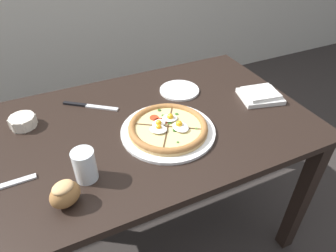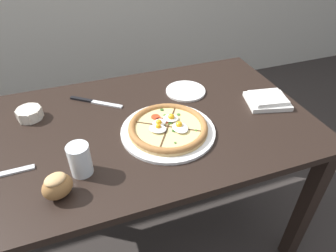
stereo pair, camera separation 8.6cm
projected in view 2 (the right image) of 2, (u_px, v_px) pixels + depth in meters
name	position (u px, v px, depth m)	size (l,w,h in m)	color
ground_plane	(148.00, 231.00, 1.66)	(12.00, 12.00, 0.00)	#2D2826
dining_table	(142.00, 142.00, 1.26)	(1.38, 0.82, 0.75)	black
pizza	(168.00, 128.00, 1.14)	(0.36, 0.36, 0.05)	white
ramekin_bowl	(29.00, 113.00, 1.21)	(0.10, 0.10, 0.05)	silver
napkin_folded	(267.00, 100.00, 1.31)	(0.21, 0.19, 0.04)	silver
bread_piece_near	(57.00, 186.00, 0.88)	(0.11, 0.10, 0.08)	#A3703D
knife_spare	(95.00, 102.00, 1.32)	(0.21, 0.16, 0.01)	silver
water_glass	(80.00, 161.00, 0.96)	(0.07, 0.07, 0.11)	white
side_saucer	(186.00, 91.00, 1.39)	(0.18, 0.18, 0.01)	white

